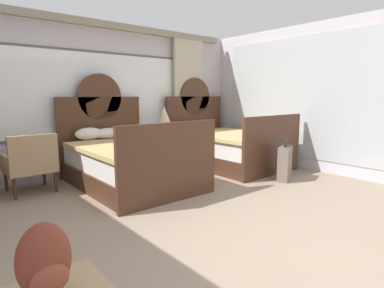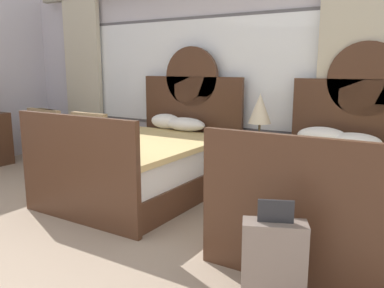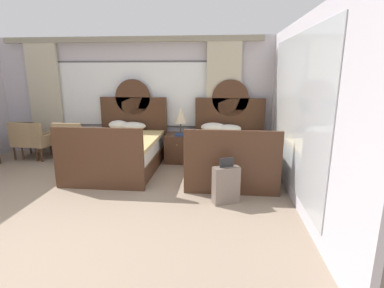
{
  "view_description": "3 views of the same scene",
  "coord_description": "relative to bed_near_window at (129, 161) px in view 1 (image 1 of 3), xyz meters",
  "views": [
    {
      "loc": [
        -2.32,
        -1.34,
        1.41
      ],
      "look_at": [
        0.77,
        2.36,
        0.66
      ],
      "focal_mm": 29.7,
      "sensor_mm": 36.0,
      "label": 1
    },
    {
      "loc": [
        2.92,
        -0.59,
        1.5
      ],
      "look_at": [
        1.21,
        2.17,
        0.87
      ],
      "focal_mm": 37.04,
      "sensor_mm": 36.0,
      "label": 2
    },
    {
      "loc": [
        2.06,
        -2.58,
        1.94
      ],
      "look_at": [
        1.56,
        2.41,
        0.71
      ],
      "focal_mm": 27.71,
      "sensor_mm": 36.0,
      "label": 3
    }
  ],
  "objects": [
    {
      "name": "book_on_nightstand",
      "position": [
        1.14,
        0.53,
        0.24
      ],
      "size": [
        0.18,
        0.26,
        0.03
      ],
      "color": "navy",
      "rests_on": "nightstand_between_beds"
    },
    {
      "name": "wall_right_mirror",
      "position": [
        3.16,
        -1.21,
        0.97
      ],
      "size": [
        0.08,
        4.78,
        2.7
      ],
      "color": "silver",
      "rests_on": "ground_plane"
    },
    {
      "name": "bed_near_mirror",
      "position": [
        2.19,
        0.0,
        0.0
      ],
      "size": [
        1.54,
        2.15,
        1.77
      ],
      "color": "#472B1C",
      "rests_on": "ground_plane"
    },
    {
      "name": "wall_back_window",
      "position": [
        -0.04,
        1.15,
        1.02
      ],
      "size": [
        6.34,
        0.22,
        2.7
      ],
      "color": "silver",
      "rests_on": "ground_plane"
    },
    {
      "name": "nightstand_between_beds",
      "position": [
        1.1,
        0.64,
        -0.08
      ],
      "size": [
        0.57,
        0.59,
        0.61
      ],
      "color": "#472B1C",
      "rests_on": "ground_plane"
    },
    {
      "name": "backpack_on_bench",
      "position": [
        -1.99,
        -2.81,
        0.22
      ],
      "size": [
        0.26,
        0.2,
        0.38
      ],
      "color": "brown",
      "rests_on": "luggage_bench"
    },
    {
      "name": "ground_plane",
      "position": [
        -0.04,
        -3.03,
        -0.38
      ],
      "size": [
        24.0,
        24.0,
        0.0
      ],
      "primitive_type": "plane",
      "color": "gray"
    },
    {
      "name": "suitcase_on_floor",
      "position": [
        2.11,
        -1.41,
        -0.09
      ],
      "size": [
        0.43,
        0.31,
        0.71
      ],
      "color": "#75665B",
      "rests_on": "ground_plane"
    },
    {
      "name": "bed_near_window",
      "position": [
        0.0,
        0.0,
        0.0
      ],
      "size": [
        1.54,
        2.15,
        1.77
      ],
      "color": "#472B1C",
      "rests_on": "ground_plane"
    },
    {
      "name": "armchair_by_window_left",
      "position": [
        -1.29,
        0.51,
        0.07
      ],
      "size": [
        0.65,
        0.65,
        0.87
      ],
      "color": "tan",
      "rests_on": "ground_plane"
    },
    {
      "name": "table_lamp_on_nightstand",
      "position": [
        1.14,
        0.67,
        0.64
      ],
      "size": [
        0.27,
        0.27,
        0.59
      ],
      "color": "brown",
      "rests_on": "nightstand_between_beds"
    }
  ]
}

